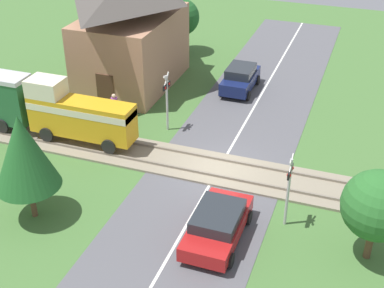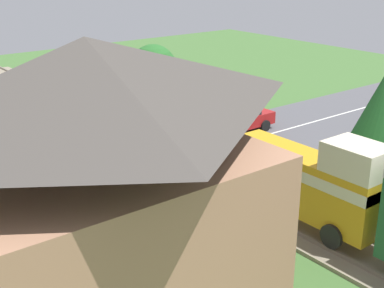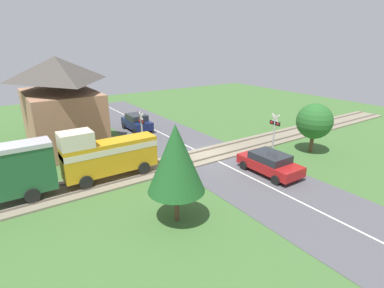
{
  "view_description": "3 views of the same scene",
  "coord_description": "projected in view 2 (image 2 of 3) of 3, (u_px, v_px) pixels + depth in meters",
  "views": [
    {
      "loc": [
        -20.69,
        -6.06,
        14.2
      ],
      "look_at": [
        0.0,
        1.34,
        1.2
      ],
      "focal_mm": 50.0,
      "sensor_mm": 36.0,
      "label": 1
    },
    {
      "loc": [
        12.63,
        17.6,
        8.64
      ],
      "look_at": [
        0.0,
        1.34,
        1.2
      ],
      "focal_mm": 50.0,
      "sensor_mm": 36.0,
      "label": 2
    },
    {
      "loc": [
        -16.64,
        12.72,
        8.13
      ],
      "look_at": [
        0.0,
        1.34,
        1.2
      ],
      "focal_mm": 28.0,
      "sensor_mm": 36.0,
      "label": 3
    }
  ],
  "objects": [
    {
      "name": "car_near_crossing",
      "position": [
        233.0,
        118.0,
        26.86
      ],
      "size": [
        4.17,
        2.06,
        1.38
      ],
      "color": "#A81919",
      "rests_on": "ground_plane"
    },
    {
      "name": "track_bed",
      "position": [
        173.0,
        160.0,
        23.27
      ],
      "size": [
        2.8,
        48.0,
        0.24
      ],
      "color": "gray",
      "rests_on": "ground_plane"
    },
    {
      "name": "station_building",
      "position": [
        96.0,
        206.0,
        11.46
      ],
      "size": [
        8.04,
        5.33,
        7.11
      ],
      "color": "#AD7A5B",
      "rests_on": "ground_plane"
    },
    {
      "name": "pedestrian_by_station",
      "position": [
        227.0,
        232.0,
        16.01
      ],
      "size": [
        0.38,
        0.38,
        1.55
      ],
      "color": "#7F3D84",
      "rests_on": "ground_plane"
    },
    {
      "name": "road_surface",
      "position": [
        173.0,
        161.0,
        23.29
      ],
      "size": [
        48.0,
        6.4,
        0.02
      ],
      "color": "#515156",
      "rests_on": "ground_plane"
    },
    {
      "name": "ground_plane",
      "position": [
        173.0,
        162.0,
        23.29
      ],
      "size": [
        60.0,
        60.0,
        0.0
      ],
      "primitive_type": "plane",
      "color": "#426B33"
    },
    {
      "name": "tree_beyond_track",
      "position": [
        153.0,
        68.0,
        30.01
      ],
      "size": [
        2.67,
        2.67,
        3.79
      ],
      "color": "brown",
      "rests_on": "ground_plane"
    },
    {
      "name": "crossing_signal_east_approach",
      "position": [
        168.0,
        157.0,
        18.05
      ],
      "size": [
        0.9,
        0.18,
        3.29
      ],
      "color": "#B7B7B7",
      "rests_on": "ground_plane"
    },
    {
      "name": "crossing_signal_west_approach",
      "position": [
        176.0,
        88.0,
        27.11
      ],
      "size": [
        0.9,
        0.18,
        3.29
      ],
      "color": "#B7B7B7",
      "rests_on": "ground_plane"
    }
  ]
}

